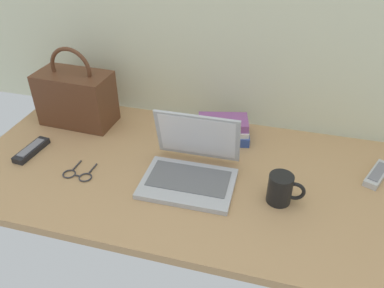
{
  "coord_description": "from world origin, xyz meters",
  "views": [
    {
      "loc": [
        0.29,
        -1.03,
        0.88
      ],
      "look_at": [
        0.01,
        0.0,
        0.15
      ],
      "focal_mm": 35.91,
      "sensor_mm": 36.0,
      "label": 1
    }
  ],
  "objects_px": {
    "remote_control_far": "(31,150)",
    "eyeglasses": "(78,175)",
    "coffee_mug": "(281,189)",
    "remote_control_near": "(377,174)",
    "book_stack": "(223,129)",
    "laptop": "(191,167)",
    "handbag": "(76,97)"
  },
  "relations": [
    {
      "from": "book_stack",
      "to": "eyeglasses",
      "type": "bearing_deg",
      "value": -139.75
    },
    {
      "from": "laptop",
      "to": "eyeglasses",
      "type": "height_order",
      "value": "laptop"
    },
    {
      "from": "eyeglasses",
      "to": "handbag",
      "type": "relative_size",
      "value": 0.34
    },
    {
      "from": "laptop",
      "to": "coffee_mug",
      "type": "xyz_separation_m",
      "value": [
        0.31,
        -0.04,
        0.0
      ]
    },
    {
      "from": "handbag",
      "to": "book_stack",
      "type": "relative_size",
      "value": 1.42
    },
    {
      "from": "handbag",
      "to": "remote_control_far",
      "type": "bearing_deg",
      "value": -104.07
    },
    {
      "from": "laptop",
      "to": "remote_control_near",
      "type": "relative_size",
      "value": 1.9
    },
    {
      "from": "book_stack",
      "to": "remote_control_near",
      "type": "bearing_deg",
      "value": -10.24
    },
    {
      "from": "laptop",
      "to": "coffee_mug",
      "type": "distance_m",
      "value": 0.31
    },
    {
      "from": "laptop",
      "to": "handbag",
      "type": "bearing_deg",
      "value": 156.86
    },
    {
      "from": "coffee_mug",
      "to": "remote_control_far",
      "type": "height_order",
      "value": "coffee_mug"
    },
    {
      "from": "remote_control_near",
      "to": "eyeglasses",
      "type": "bearing_deg",
      "value": -165.07
    },
    {
      "from": "handbag",
      "to": "eyeglasses",
      "type": "bearing_deg",
      "value": -62.69
    },
    {
      "from": "eyeglasses",
      "to": "handbag",
      "type": "height_order",
      "value": "handbag"
    },
    {
      "from": "remote_control_near",
      "to": "handbag",
      "type": "xyz_separation_m",
      "value": [
        -1.18,
        0.07,
        0.1
      ]
    },
    {
      "from": "coffee_mug",
      "to": "remote_control_near",
      "type": "height_order",
      "value": "coffee_mug"
    },
    {
      "from": "coffee_mug",
      "to": "remote_control_near",
      "type": "relative_size",
      "value": 0.72
    },
    {
      "from": "eyeglasses",
      "to": "coffee_mug",
      "type": "bearing_deg",
      "value": 4.7
    },
    {
      "from": "remote_control_near",
      "to": "remote_control_far",
      "type": "height_order",
      "value": "same"
    },
    {
      "from": "remote_control_near",
      "to": "book_stack",
      "type": "xyz_separation_m",
      "value": [
        -0.57,
        0.1,
        0.03
      ]
    },
    {
      "from": "laptop",
      "to": "book_stack",
      "type": "height_order",
      "value": "laptop"
    },
    {
      "from": "remote_control_far",
      "to": "handbag",
      "type": "distance_m",
      "value": 0.28
    },
    {
      "from": "remote_control_near",
      "to": "book_stack",
      "type": "distance_m",
      "value": 0.58
    },
    {
      "from": "remote_control_far",
      "to": "eyeglasses",
      "type": "relative_size",
      "value": 1.45
    },
    {
      "from": "laptop",
      "to": "eyeglasses",
      "type": "bearing_deg",
      "value": -165.76
    },
    {
      "from": "remote_control_far",
      "to": "book_stack",
      "type": "xyz_separation_m",
      "value": [
        0.68,
        0.29,
        0.03
      ]
    },
    {
      "from": "coffee_mug",
      "to": "eyeglasses",
      "type": "bearing_deg",
      "value": -175.3
    },
    {
      "from": "remote_control_far",
      "to": "handbag",
      "type": "height_order",
      "value": "handbag"
    },
    {
      "from": "remote_control_far",
      "to": "eyeglasses",
      "type": "xyz_separation_m",
      "value": [
        0.24,
        -0.08,
        -0.01
      ]
    },
    {
      "from": "laptop",
      "to": "remote_control_far",
      "type": "relative_size",
      "value": 1.91
    },
    {
      "from": "remote_control_near",
      "to": "handbag",
      "type": "height_order",
      "value": "handbag"
    },
    {
      "from": "coffee_mug",
      "to": "book_stack",
      "type": "bearing_deg",
      "value": 128.56
    }
  ]
}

